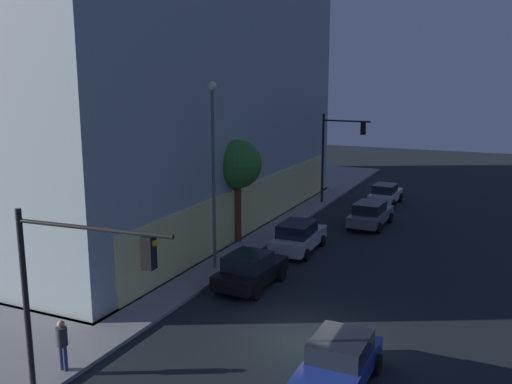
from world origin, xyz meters
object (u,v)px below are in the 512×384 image
(car_silver, at_px, (298,237))
(car_white, at_px, (385,194))
(street_lamp_sidewalk, at_px, (213,156))
(car_grey, at_px, (370,214))
(pedestrian_waiting, at_px, (62,341))
(modern_building, at_px, (64,74))
(sidewalk_tree, at_px, (238,165))
(car_blue, at_px, (338,363))
(traffic_light_near_corner, at_px, (71,274))
(traffic_light_far_corner, at_px, (337,146))
(car_black, at_px, (250,270))

(car_silver, distance_m, car_white, 14.13)
(street_lamp_sidewalk, relative_size, car_grey, 1.93)
(pedestrian_waiting, height_order, car_silver, pedestrian_waiting)
(street_lamp_sidewalk, distance_m, car_grey, 13.68)
(modern_building, height_order, sidewalk_tree, modern_building)
(car_blue, distance_m, car_white, 26.88)
(traffic_light_near_corner, xyz_separation_m, street_lamp_sidewalk, (12.04, 1.98, 1.77))
(street_lamp_sidewalk, height_order, pedestrian_waiting, street_lamp_sidewalk)
(traffic_light_near_corner, xyz_separation_m, traffic_light_far_corner, (28.87, 0.71, 0.51))
(traffic_light_far_corner, relative_size, car_white, 1.56)
(traffic_light_far_corner, xyz_separation_m, sidewalk_tree, (-12.19, 2.24, 0.09))
(traffic_light_far_corner, bearing_deg, sidewalk_tree, 169.59)
(modern_building, relative_size, car_black, 7.04)
(sidewalk_tree, xyz_separation_m, car_grey, (7.01, -6.14, -3.81))
(traffic_light_near_corner, height_order, pedestrian_waiting, traffic_light_near_corner)
(pedestrian_waiting, bearing_deg, modern_building, 41.57)
(car_black, bearing_deg, pedestrian_waiting, 166.73)
(traffic_light_near_corner, xyz_separation_m, car_silver, (16.69, -0.77, -3.18))
(pedestrian_waiting, bearing_deg, sidewalk_tree, 4.87)
(street_lamp_sidewalk, height_order, car_silver, street_lamp_sidewalk)
(sidewalk_tree, distance_m, car_blue, 16.32)
(car_silver, height_order, car_white, car_silver)
(car_blue, height_order, car_silver, car_silver)
(street_lamp_sidewalk, bearing_deg, car_black, -117.88)
(sidewalk_tree, distance_m, car_grey, 10.06)
(sidewalk_tree, xyz_separation_m, car_white, (14.00, -5.68, -3.83))
(modern_building, bearing_deg, traffic_light_far_corner, -60.94)
(modern_building, bearing_deg, car_grey, -78.38)
(car_black, xyz_separation_m, car_grey, (13.02, -2.56, -0.00))
(modern_building, relative_size, car_white, 7.05)
(car_grey, bearing_deg, car_black, 168.87)
(pedestrian_waiting, relative_size, car_silver, 0.37)
(car_white, bearing_deg, car_silver, 172.06)
(car_grey, bearing_deg, traffic_light_near_corner, 172.34)
(traffic_light_near_corner, distance_m, pedestrian_waiting, 3.48)
(car_black, bearing_deg, car_white, -5.98)
(car_silver, bearing_deg, car_blue, -154.78)
(modern_building, distance_m, traffic_light_near_corner, 26.93)
(modern_building, distance_m, car_blue, 30.23)
(car_silver, relative_size, car_grey, 0.99)
(traffic_light_near_corner, bearing_deg, pedestrian_waiting, 55.41)
(sidewalk_tree, bearing_deg, street_lamp_sidewalk, -168.12)
(modern_building, distance_m, car_black, 22.25)
(car_white, bearing_deg, car_grey, -176.21)
(car_black, bearing_deg, car_silver, -1.38)
(traffic_light_near_corner, height_order, car_grey, traffic_light_near_corner)
(street_lamp_sidewalk, relative_size, car_blue, 2.09)
(car_silver, bearing_deg, car_white, -7.94)
(street_lamp_sidewalk, xyz_separation_m, car_blue, (-7.94, -8.67, -5.02))
(modern_building, bearing_deg, street_lamp_sidewalk, -114.84)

